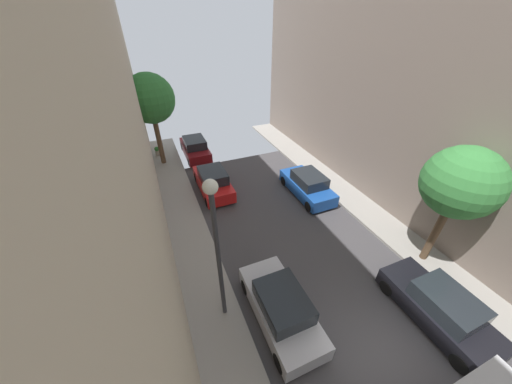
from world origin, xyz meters
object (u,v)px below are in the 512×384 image
(parked_car_right_2, at_px, (439,308))
(street_tree_1, at_px, (461,183))
(parked_car_left_4, at_px, (213,181))
(street_tree_0, at_px, (150,99))
(potted_plant_2, at_px, (157,151))
(parked_car_left_3, at_px, (281,307))
(lamp_post, at_px, (216,238))
(parked_car_right_3, at_px, (307,185))
(parked_car_left_5, at_px, (195,148))

(parked_car_right_2, bearing_deg, street_tree_1, 46.15)
(parked_car_right_2, bearing_deg, parked_car_left_4, 114.48)
(parked_car_left_4, height_order, street_tree_0, street_tree_0)
(parked_car_left_4, xyz_separation_m, potted_plant_2, (-2.88, 6.58, -0.18))
(parked_car_left_4, bearing_deg, parked_car_right_2, -65.52)
(parked_car_left_3, bearing_deg, lamp_post, 152.16)
(street_tree_0, bearing_deg, parked_car_right_3, -44.62)
(parked_car_right_2, relative_size, parked_car_right_3, 1.00)
(parked_car_left_5, xyz_separation_m, lamp_post, (-1.90, -14.06, 3.34))
(parked_car_left_4, relative_size, parked_car_right_3, 1.00)
(parked_car_right_2, height_order, parked_car_right_3, same)
(parked_car_left_5, height_order, street_tree_0, street_tree_0)
(parked_car_left_3, distance_m, parked_car_left_5, 15.06)
(street_tree_0, height_order, lamp_post, street_tree_0)
(parked_car_left_4, height_order, parked_car_right_3, same)
(parked_car_right_3, xyz_separation_m, potted_plant_2, (-8.28, 9.34, -0.18))
(parked_car_left_4, xyz_separation_m, lamp_post, (-1.90, -8.55, 3.34))
(street_tree_1, bearing_deg, parked_car_left_4, 128.45)
(lamp_post, bearing_deg, parked_car_right_2, -24.39)
(parked_car_left_4, distance_m, potted_plant_2, 7.18)
(street_tree_0, bearing_deg, lamp_post, -87.11)
(parked_car_right_2, bearing_deg, parked_car_left_3, 156.86)
(street_tree_1, height_order, potted_plant_2, street_tree_1)
(parked_car_left_5, relative_size, street_tree_1, 0.74)
(parked_car_left_5, bearing_deg, parked_car_left_3, -90.00)
(parked_car_left_4, relative_size, street_tree_0, 0.65)
(street_tree_1, relative_size, potted_plant_2, 7.59)
(parked_car_right_2, height_order, potted_plant_2, parked_car_right_2)
(parked_car_left_5, relative_size, street_tree_0, 0.65)
(parked_car_left_3, xyz_separation_m, parked_car_left_5, (0.00, 15.06, 0.00))
(parked_car_left_5, bearing_deg, street_tree_0, -171.64)
(parked_car_left_5, bearing_deg, lamp_post, -97.70)
(parked_car_right_2, distance_m, lamp_post, 8.68)
(parked_car_left_4, bearing_deg, parked_car_left_5, 90.00)
(parked_car_left_3, height_order, potted_plant_2, parked_car_left_3)
(parked_car_left_3, distance_m, potted_plant_2, 16.39)
(parked_car_right_3, bearing_deg, parked_car_left_5, 123.16)
(parked_car_left_4, xyz_separation_m, parked_car_right_2, (5.40, -11.86, 0.00))
(parked_car_right_2, xyz_separation_m, lamp_post, (-7.30, 3.31, 3.34))
(parked_car_left_4, distance_m, lamp_post, 9.37)
(parked_car_left_3, relative_size, potted_plant_2, 5.65)
(parked_car_left_3, bearing_deg, parked_car_right_3, 51.52)
(parked_car_left_4, height_order, parked_car_left_5, same)
(street_tree_1, xyz_separation_m, potted_plant_2, (-10.48, 16.15, -3.78))
(street_tree_0, distance_m, street_tree_1, 17.89)
(parked_car_left_4, bearing_deg, street_tree_1, -51.55)
(parked_car_left_5, relative_size, parked_car_right_3, 1.00)
(parked_car_left_5, distance_m, street_tree_1, 17.26)
(parked_car_right_2, relative_size, street_tree_0, 0.65)
(parked_car_left_3, height_order, lamp_post, lamp_post)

